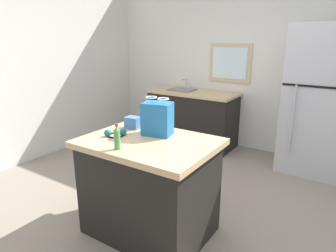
# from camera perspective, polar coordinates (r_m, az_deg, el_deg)

# --- Properties ---
(ground) EXTENTS (6.45, 6.45, 0.00)m
(ground) POSITION_cam_1_polar(r_m,az_deg,el_deg) (3.11, 3.12, -17.45)
(ground) COLOR gray
(back_wall) EXTENTS (5.37, 0.13, 2.76)m
(back_wall) POSITION_cam_1_polar(r_m,az_deg,el_deg) (4.81, 18.09, 11.52)
(back_wall) COLOR silver
(back_wall) RESTS_ON ground
(left_wall) EXTENTS (0.10, 4.77, 2.76)m
(left_wall) POSITION_cam_1_polar(r_m,az_deg,el_deg) (4.56, -27.67, 10.24)
(left_wall) COLOR silver
(left_wall) RESTS_ON ground
(kitchen_island) EXTENTS (1.13, 0.84, 0.89)m
(kitchen_island) POSITION_cam_1_polar(r_m,az_deg,el_deg) (2.75, -3.50, -11.36)
(kitchen_island) COLOR black
(kitchen_island) RESTS_ON ground
(refrigerator) EXTENTS (0.77, 0.72, 1.90)m
(refrigerator) POSITION_cam_1_polar(r_m,az_deg,el_deg) (4.30, 26.47, 4.28)
(refrigerator) COLOR #B7B7BC
(refrigerator) RESTS_ON ground
(sink_counter) EXTENTS (1.42, 0.66, 1.07)m
(sink_counter) POSITION_cam_1_polar(r_m,az_deg,el_deg) (4.99, 4.62, 1.64)
(sink_counter) COLOR black
(sink_counter) RESTS_ON ground
(shopping_bag) EXTENTS (0.29, 0.23, 0.34)m
(shopping_bag) POSITION_cam_1_polar(r_m,az_deg,el_deg) (2.67, -2.01, 1.43)
(shopping_bag) COLOR #236BAD
(shopping_bag) RESTS_ON kitchen_island
(small_box) EXTENTS (0.15, 0.12, 0.11)m
(small_box) POSITION_cam_1_polar(r_m,az_deg,el_deg) (2.91, -6.66, 0.66)
(small_box) COLOR #4775B7
(small_box) RESTS_ON kitchen_island
(bottle) EXTENTS (0.05, 0.05, 0.21)m
(bottle) POSITION_cam_1_polar(r_m,az_deg,el_deg) (2.37, -9.61, -2.23)
(bottle) COLOR #4C9956
(bottle) RESTS_ON kitchen_island
(ear_defenders) EXTENTS (0.21, 0.21, 0.06)m
(ear_defenders) POSITION_cam_1_polar(r_m,az_deg,el_deg) (2.71, -9.90, -1.39)
(ear_defenders) COLOR black
(ear_defenders) RESTS_ON kitchen_island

